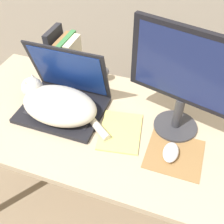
% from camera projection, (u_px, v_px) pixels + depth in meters
% --- Properties ---
extents(desk, '(1.36, 0.65, 0.70)m').
position_uv_depth(desk, '(109.00, 135.00, 1.22)').
color(desk, tan).
rests_on(desk, ground_plane).
extents(laptop, '(0.35, 0.28, 0.28)m').
position_uv_depth(laptop, '(64.00, 98.00, 1.20)').
color(laptop, black).
rests_on(laptop, desk).
extents(cat, '(0.44, 0.23, 0.13)m').
position_uv_depth(cat, '(57.00, 104.00, 1.16)').
color(cat, beige).
rests_on(cat, desk).
extents(external_monitor, '(0.42, 0.18, 0.44)m').
position_uv_depth(external_monitor, '(186.00, 78.00, 0.98)').
color(external_monitor, '#333338').
rests_on(external_monitor, desk).
extents(mousepad, '(0.21, 0.20, 0.00)m').
position_uv_depth(mousepad, '(174.00, 154.00, 1.05)').
color(mousepad, olive).
rests_on(mousepad, desk).
extents(computer_mouse, '(0.06, 0.10, 0.03)m').
position_uv_depth(computer_mouse, '(171.00, 152.00, 1.03)').
color(computer_mouse, silver).
rests_on(computer_mouse, mousepad).
extents(book_row, '(0.12, 0.17, 0.25)m').
position_uv_depth(book_row, '(65.00, 58.00, 1.31)').
color(book_row, '#232328').
rests_on(book_row, desk).
extents(notepad, '(0.20, 0.24, 0.01)m').
position_uv_depth(notepad, '(120.00, 131.00, 1.13)').
color(notepad, '#E5DB6B').
rests_on(notepad, desk).
extents(webcam, '(0.05, 0.05, 0.07)m').
position_uv_depth(webcam, '(104.00, 72.00, 1.35)').
color(webcam, '#232328').
rests_on(webcam, desk).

